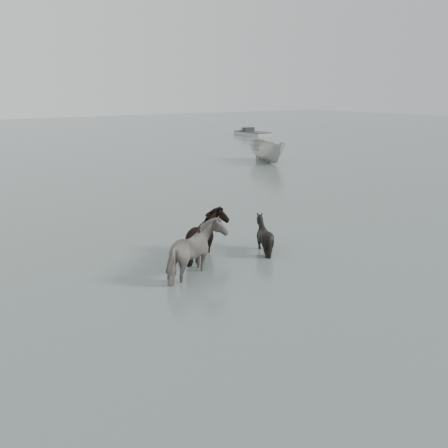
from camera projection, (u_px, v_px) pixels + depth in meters
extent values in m
plane|color=#4A5852|center=(235.00, 262.00, 13.17)|extent=(140.00, 140.00, 0.00)
imported|color=black|center=(195.00, 245.00, 12.00)|extent=(2.07, 1.66, 1.60)
imported|color=black|center=(208.00, 228.00, 13.39)|extent=(1.91, 2.02, 1.60)
imported|color=black|center=(264.00, 229.00, 13.95)|extent=(1.46, 1.40, 1.27)
imported|color=#A7A8A3|center=(268.00, 150.00, 30.84)|extent=(2.41, 4.19, 1.52)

